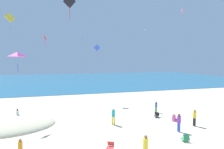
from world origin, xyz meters
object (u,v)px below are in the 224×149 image
(person_1, at_px, (194,117))
(beach_chair_near_camera, at_px, (110,146))
(beach_chair_far_left, at_px, (157,115))
(person_5, at_px, (113,115))
(kite_yellow, at_px, (10,18))
(kite_magenta, at_px, (17,54))
(kite_green, at_px, (82,37))
(beach_chair_mid_beach, at_px, (185,138))
(kite_black, at_px, (69,2))
(person_8, at_px, (146,146))
(person_2, at_px, (156,106))
(person_7, at_px, (20,148))
(person_6, at_px, (174,118))
(kite_pink, at_px, (182,11))
(kite_red, at_px, (45,38))
(kite_blue, at_px, (97,48))
(kite_white, at_px, (145,30))
(person_0, at_px, (179,121))
(person_3, at_px, (18,114))

(person_1, bearing_deg, beach_chair_near_camera, -163.70)
(beach_chair_far_left, distance_m, person_5, 5.51)
(kite_yellow, bearing_deg, kite_magenta, -74.80)
(beach_chair_near_camera, bearing_deg, beach_chair_far_left, 157.16)
(kite_green, bearing_deg, kite_yellow, -117.63)
(beach_chair_mid_beach, relative_size, kite_black, 0.44)
(kite_black, bearing_deg, person_1, 12.43)
(kite_magenta, bearing_deg, person_8, -13.03)
(beach_chair_far_left, xyz_separation_m, kite_magenta, (-12.71, -6.19, 6.41))
(person_2, relative_size, person_7, 1.04)
(beach_chair_mid_beach, relative_size, beach_chair_far_left, 0.86)
(person_6, height_order, kite_magenta, kite_magenta)
(person_6, bearing_deg, beach_chair_far_left, 91.43)
(person_1, distance_m, kite_magenta, 16.14)
(kite_magenta, bearing_deg, kite_pink, 32.08)
(person_8, xyz_separation_m, kite_black, (-4.43, 1.83, 8.99))
(person_7, bearing_deg, kite_pink, 39.04)
(beach_chair_mid_beach, relative_size, kite_red, 0.68)
(beach_chair_mid_beach, distance_m, kite_blue, 18.05)
(beach_chair_near_camera, height_order, person_5, person_5)
(person_7, distance_m, kite_white, 34.24)
(person_0, distance_m, person_2, 6.18)
(beach_chair_near_camera, height_order, beach_chair_mid_beach, beach_chair_mid_beach)
(beach_chair_far_left, height_order, kite_white, kite_white)
(person_5, xyz_separation_m, kite_red, (-6.14, -1.27, 7.20))
(person_1, distance_m, kite_white, 26.08)
(person_3, relative_size, kite_magenta, 1.18)
(beach_chair_mid_beach, bearing_deg, kite_white, -13.26)
(person_5, relative_size, kite_red, 1.69)
(kite_red, xyz_separation_m, kite_yellow, (-3.98, 6.30, 2.79))
(person_5, bearing_deg, kite_white, 160.23)
(kite_yellow, height_order, kite_green, kite_green)
(kite_yellow, bearing_deg, kite_black, -60.11)
(person_5, xyz_separation_m, kite_black, (-4.31, -5.08, 9.02))
(kite_pink, distance_m, kite_red, 22.31)
(beach_chair_mid_beach, xyz_separation_m, person_0, (0.75, 1.88, 0.66))
(person_1, height_order, person_7, person_1)
(person_7, xyz_separation_m, kite_yellow, (-2.63, 9.64, 10.16))
(person_2, xyz_separation_m, person_6, (0.26, -3.32, -0.52))
(kite_magenta, xyz_separation_m, kite_pink, (20.71, 12.98, 7.40))
(kite_yellow, xyz_separation_m, kite_green, (9.58, 18.31, 0.76))
(beach_chair_near_camera, distance_m, person_0, 6.93)
(kite_magenta, bearing_deg, kite_white, 50.96)
(person_0, height_order, kite_yellow, kite_yellow)
(person_0, relative_size, person_3, 1.19)
(person_6, bearing_deg, person_3, 131.98)
(kite_black, bearing_deg, kite_green, 82.43)
(kite_magenta, xyz_separation_m, kite_white, (20.30, 25.03, 6.56))
(kite_pink, bearing_deg, beach_chair_far_left, -139.64)
(kite_pink, bearing_deg, person_5, -149.70)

